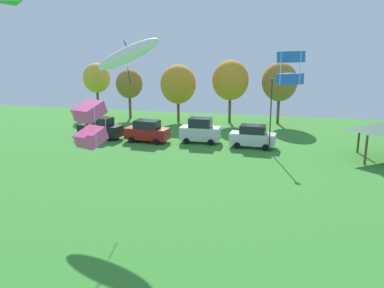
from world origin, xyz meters
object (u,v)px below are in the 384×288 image
parked_car_third_from_left (200,131)px  treeline_tree_3 (230,80)px  treeline_tree_0 (97,78)px  treeline_tree_4 (280,82)px  kite_flying_10 (90,124)px  parked_car_leftmost (100,128)px  treeline_tree_2 (178,84)px  treeline_tree_1 (129,84)px  kite_flying_4 (17,17)px  kite_flying_6 (290,68)px  parked_car_second_from_left (147,131)px  parked_car_rightmost_in_row (253,136)px  kite_flying_11 (128,54)px  light_post_0 (271,112)px

parked_car_third_from_left → treeline_tree_3: size_ratio=0.51×
treeline_tree_0 → treeline_tree_4: treeline_tree_4 is taller
kite_flying_10 → treeline_tree_4: bearing=78.1°
parked_car_leftmost → treeline_tree_3: 18.11m
treeline_tree_3 → treeline_tree_2: bearing=-177.6°
parked_car_leftmost → parked_car_third_from_left: parked_car_third_from_left is taller
treeline_tree_1 → treeline_tree_3: 13.95m
treeline_tree_3 → parked_car_third_from_left: bearing=-96.4°
kite_flying_4 → kite_flying_10: 8.64m
kite_flying_4 → treeline_tree_3: bearing=77.0°
treeline_tree_2 → kite_flying_6: bearing=-69.2°
kite_flying_4 → parked_car_second_from_left: size_ratio=0.37×
kite_flying_6 → parked_car_second_from_left: bearing=119.4°
parked_car_leftmost → parked_car_rightmost_in_row: size_ratio=1.09×
treeline_tree_2 → treeline_tree_4: treeline_tree_4 is taller
kite_flying_6 → treeline_tree_0: kite_flying_6 is taller
kite_flying_11 → light_post_0: size_ratio=0.70×
parked_car_rightmost_in_row → light_post_0: (1.71, -1.26, 2.77)m
kite_flying_10 → treeline_tree_2: bearing=98.9°
treeline_tree_3 → treeline_tree_4: (6.19, 0.58, -0.11)m
parked_car_leftmost → treeline_tree_4: (18.52, 13.11, 4.23)m
treeline_tree_2 → parked_car_leftmost: bearing=-114.0°
kite_flying_6 → treeline_tree_1: size_ratio=0.16×
kite_flying_10 → treeline_tree_3: 35.48m
parked_car_rightmost_in_row → light_post_0: bearing=-33.9°
parked_car_third_from_left → light_post_0: light_post_0 is taller
treeline_tree_2 → kite_flying_4: bearing=-90.8°
parked_car_second_from_left → treeline_tree_1: treeline_tree_1 is taller
kite_flying_6 → parked_car_second_from_left: kite_flying_6 is taller
parked_car_rightmost_in_row → treeline_tree_4: treeline_tree_4 is taller
parked_car_rightmost_in_row → treeline_tree_2: 17.01m
kite_flying_4 → kite_flying_6: kite_flying_4 is taller
parked_car_third_from_left → treeline_tree_4: treeline_tree_4 is taller
kite_flying_11 → treeline_tree_3: size_ratio=0.61×
parked_car_rightmost_in_row → treeline_tree_2: size_ratio=0.61×
treeline_tree_2 → treeline_tree_3: treeline_tree_3 is taller
parked_car_rightmost_in_row → treeline_tree_0: size_ratio=0.61×
kite_flying_4 → kite_flying_11: kite_flying_4 is taller
light_post_0 → treeline_tree_2: treeline_tree_2 is taller
treeline_tree_3 → parked_car_leftmost: bearing=-134.5°
kite_flying_11 → parked_car_leftmost: bearing=124.8°
treeline_tree_4 → treeline_tree_0: bearing=178.1°
treeline_tree_0 → treeline_tree_3: (19.43, -1.41, 0.20)m
parked_car_second_from_left → treeline_tree_3: bearing=66.8°
kite_flying_6 → treeline_tree_2: kite_flying_6 is taller
parked_car_third_from_left → treeline_tree_0: treeline_tree_0 is taller
kite_flying_11 → light_post_0: bearing=49.8°
light_post_0 → kite_flying_10: bearing=-108.6°
parked_car_leftmost → treeline_tree_4: 23.09m
kite_flying_10 → parked_car_rightmost_in_row: kite_flying_10 is taller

